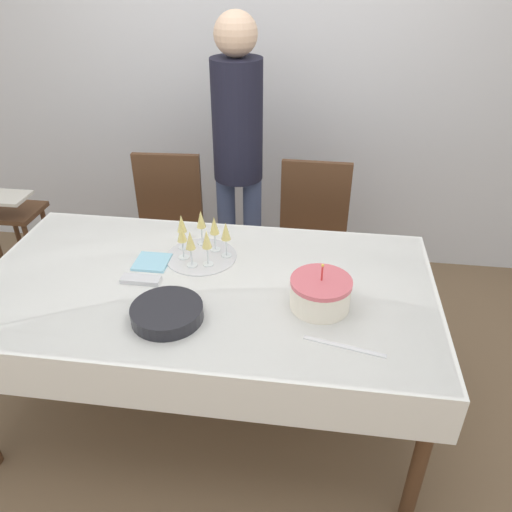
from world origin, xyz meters
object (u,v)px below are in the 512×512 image
object	(u,v)px
dining_chair_far_left	(168,229)
champagne_tray	(201,240)
plate_stack_main	(167,313)
person_standing	(238,142)
birthday_cake	(320,293)
dining_chair_far_right	(312,238)
high_chair	(16,223)

from	to	relation	value
dining_chair_far_left	champagne_tray	distance (m)	0.81
plate_stack_main	person_standing	size ratio (longest dim) A/B	0.16
champagne_tray	dining_chair_far_left	bearing A→B (deg)	120.28
dining_chair_far_left	birthday_cake	world-z (taller)	same
person_standing	plate_stack_main	bearing A→B (deg)	-93.40
dining_chair_far_right	champagne_tray	world-z (taller)	dining_chair_far_right
dining_chair_far_right	champagne_tray	size ratio (longest dim) A/B	2.92
plate_stack_main	high_chair	size ratio (longest dim) A/B	0.39
champagne_tray	plate_stack_main	size ratio (longest dim) A/B	1.17
champagne_tray	person_standing	world-z (taller)	person_standing
birthday_cake	high_chair	size ratio (longest dim) A/B	0.34
person_standing	dining_chair_far_left	bearing A→B (deg)	-164.51
birthday_cake	high_chair	distance (m)	2.18
dining_chair_far_left	birthday_cake	distance (m)	1.36
dining_chair_far_left	plate_stack_main	distance (m)	1.19
dining_chair_far_left	person_standing	distance (m)	0.68
birthday_cake	person_standing	bearing A→B (deg)	115.40
dining_chair_far_left	person_standing	world-z (taller)	person_standing
birthday_cake	champagne_tray	world-z (taller)	birthday_cake
dining_chair_far_right	person_standing	distance (m)	0.70
dining_chair_far_left	plate_stack_main	xyz separation A→B (m)	(0.35, -1.11, 0.26)
dining_chair_far_right	birthday_cake	distance (m)	0.99
dining_chair_far_left	high_chair	xyz separation A→B (m)	(-1.00, 0.01, -0.04)
dining_chair_far_left	dining_chair_far_right	distance (m)	0.87
high_chair	plate_stack_main	bearing A→B (deg)	-39.65
birthday_cake	person_standing	distance (m)	1.20
dining_chair_far_left	champagne_tray	size ratio (longest dim) A/B	2.92
champagne_tray	person_standing	size ratio (longest dim) A/B	0.19
dining_chair_far_left	dining_chair_far_right	xyz separation A→B (m)	(0.87, 0.00, 0.00)
champagne_tray	dining_chair_far_right	bearing A→B (deg)	52.38
dining_chair_far_right	birthday_cake	size ratio (longest dim) A/B	3.95
dining_chair_far_right	high_chair	size ratio (longest dim) A/B	1.34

